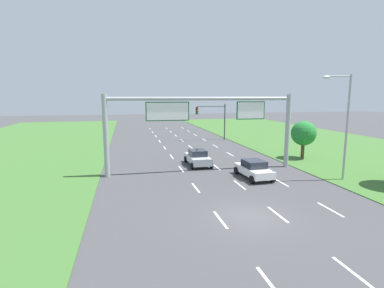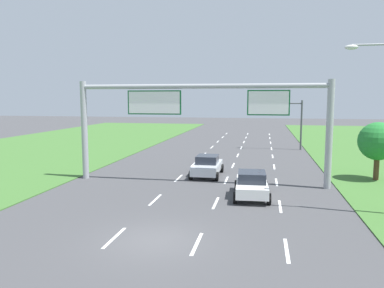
# 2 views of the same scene
# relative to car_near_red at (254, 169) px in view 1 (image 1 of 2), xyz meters

# --- Properties ---
(ground_plane) EXTENTS (200.00, 200.00, 0.00)m
(ground_plane) POSITION_rel_car_near_red_xyz_m (-3.66, -7.68, -0.77)
(ground_plane) COLOR #424244
(lane_dashes_inner_left) EXTENTS (0.14, 68.40, 0.01)m
(lane_dashes_inner_left) POSITION_rel_car_near_red_xyz_m (-5.41, 7.32, -0.76)
(lane_dashes_inner_left) COLOR white
(lane_dashes_inner_left) RESTS_ON ground_plane
(lane_dashes_inner_right) EXTENTS (0.14, 68.40, 0.01)m
(lane_dashes_inner_right) POSITION_rel_car_near_red_xyz_m (-1.91, 7.32, -0.76)
(lane_dashes_inner_right) COLOR white
(lane_dashes_inner_right) RESTS_ON ground_plane
(lane_dashes_slip) EXTENTS (0.14, 68.40, 0.01)m
(lane_dashes_slip) POSITION_rel_car_near_red_xyz_m (1.59, 7.32, -0.76)
(lane_dashes_slip) COLOR white
(lane_dashes_slip) RESTS_ON ground_plane
(car_near_red) EXTENTS (2.23, 4.22, 1.52)m
(car_near_red) POSITION_rel_car_near_red_xyz_m (0.00, 0.00, 0.00)
(car_near_red) COLOR white
(car_near_red) RESTS_ON ground_plane
(car_lead_silver) EXTENTS (2.11, 4.31, 1.54)m
(car_lead_silver) POSITION_rel_car_near_red_xyz_m (-3.48, 5.58, 0.00)
(car_lead_silver) COLOR silver
(car_lead_silver) RESTS_ON ground_plane
(sign_gantry) EXTENTS (17.24, 0.44, 7.00)m
(sign_gantry) POSITION_rel_car_near_red_xyz_m (-3.65, 3.06, 4.13)
(sign_gantry) COLOR #9EA0A5
(sign_gantry) RESTS_ON ground_plane
(traffic_light_mast) EXTENTS (4.76, 0.49, 5.60)m
(traffic_light_mast) POSITION_rel_car_near_red_xyz_m (2.88, 21.88, 3.10)
(traffic_light_mast) COLOR #47494F
(traffic_light_mast) RESTS_ON ground_plane
(street_lamp) EXTENTS (2.61, 0.32, 8.50)m
(street_lamp) POSITION_rel_car_near_red_xyz_m (6.53, -2.19, 4.31)
(street_lamp) COLOR #9EA0A5
(street_lamp) RESTS_ON ground_plane
(roadside_tree_mid) EXTENTS (2.69, 2.69, 4.16)m
(roadside_tree_mid) POSITION_rel_car_near_red_xyz_m (8.52, 6.16, 2.03)
(roadside_tree_mid) COLOR #513823
(roadside_tree_mid) RESTS_ON ground_plane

